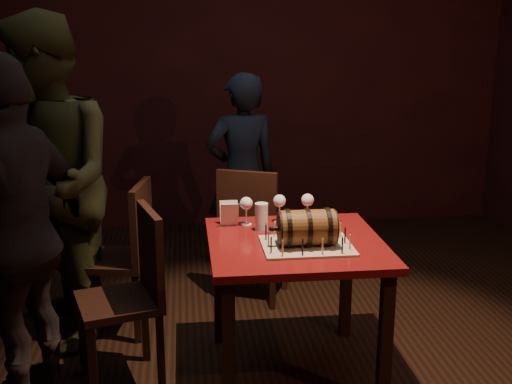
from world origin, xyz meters
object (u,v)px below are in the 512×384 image
pub_table (295,260)px  chair_left_front (133,287)px  wine_glass_right (308,201)px  person_left_front (17,236)px  barrel_cake (307,228)px  pint_of_ale (261,217)px  chair_back (251,228)px  wine_glass_mid (279,202)px  wine_glass_left (246,205)px  person_back (242,175)px  person_left_rear (47,184)px  chair_left_rear (127,249)px

pub_table → chair_left_front: 0.85m
wine_glass_right → person_left_front: size_ratio=0.09×
barrel_cake → pint_of_ale: barrel_cake is taller
barrel_cake → chair_back: barrel_cake is taller
pint_of_ale → chair_back: size_ratio=0.16×
wine_glass_mid → wine_glass_right: same height
wine_glass_left → chair_left_front: chair_left_front is taller
wine_glass_right → pint_of_ale: (-0.28, -0.13, -0.05)m
barrel_cake → chair_left_front: barrel_cake is taller
wine_glass_right → chair_left_front: size_ratio=0.17×
person_back → person_left_front: (-1.22, -1.61, 0.11)m
barrel_cake → chair_back: (-0.17, 1.04, -0.33)m
barrel_cake → wine_glass_mid: (-0.08, 0.43, 0.02)m
person_left_front → pint_of_ale: bearing=127.7°
pub_table → person_left_rear: person_left_rear is taller
chair_left_rear → person_left_front: (-0.44, -0.72, 0.34)m
pub_table → chair_left_rear: 1.11m
wine_glass_left → chair_back: bearing=81.4°
pint_of_ale → person_left_rear: bearing=164.4°
person_left_rear → wine_glass_left: bearing=53.4°
pub_table → person_left_front: person_left_front is taller
chair_left_rear → pub_table: bearing=-33.3°
pub_table → person_left_front: (-1.36, -0.12, 0.22)m
pub_table → barrel_cake: bearing=-69.7°
pub_table → chair_left_rear: chair_left_rear is taller
pub_table → wine_glass_mid: size_ratio=5.59×
wine_glass_mid → chair_left_front: size_ratio=0.17×
barrel_cake → chair_left_rear: size_ratio=0.36×
wine_glass_right → chair_left_rear: (-1.05, 0.28, -0.35)m
chair_left_rear → chair_left_front: same height
chair_left_rear → person_left_rear: bearing=-169.0°
person_back → person_left_rear: bearing=25.6°
chair_left_rear → person_left_rear: 0.61m
pint_of_ale → person_back: (0.01, 1.30, -0.07)m
pub_table → chair_left_front: chair_left_front is taller
pint_of_ale → chair_back: 0.80m
pint_of_ale → person_left_rear: 1.24m
wine_glass_right → person_back: size_ratio=0.11×
pub_table → person_back: 1.51m
wine_glass_right → barrel_cake: bearing=-101.3°
wine_glass_left → wine_glass_mid: same height
wine_glass_left → pint_of_ale: 0.13m
wine_glass_right → chair_left_rear: size_ratio=0.17×
pub_table → chair_left_front: size_ratio=0.97×
wine_glass_mid → chair_left_front: bearing=-159.3°
chair_back → wine_glass_left: bearing=-98.6°
chair_left_front → person_left_rear: bearing=134.4°
wine_glass_mid → wine_glass_left: bearing=-171.2°
person_left_rear → person_left_front: 0.65m
barrel_cake → wine_glass_mid: bearing=100.0°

